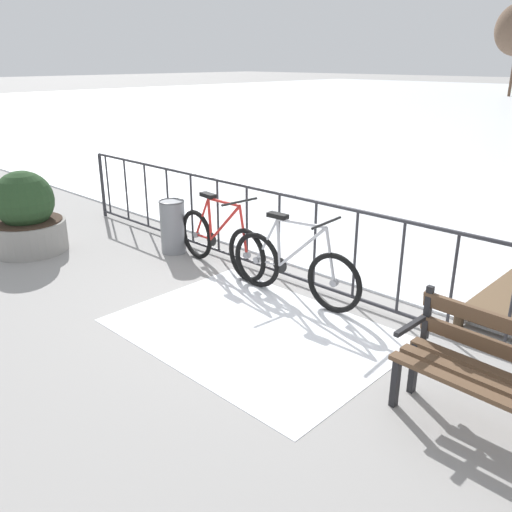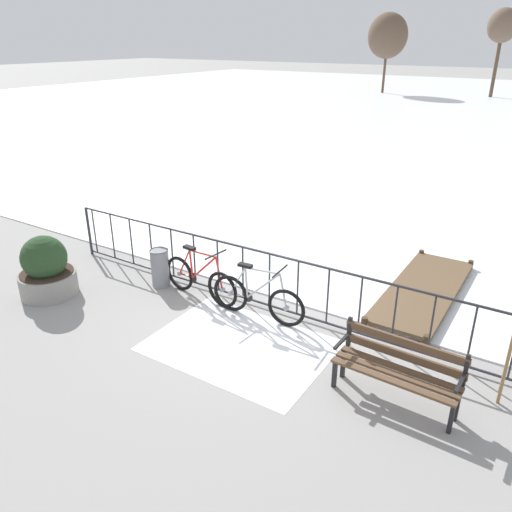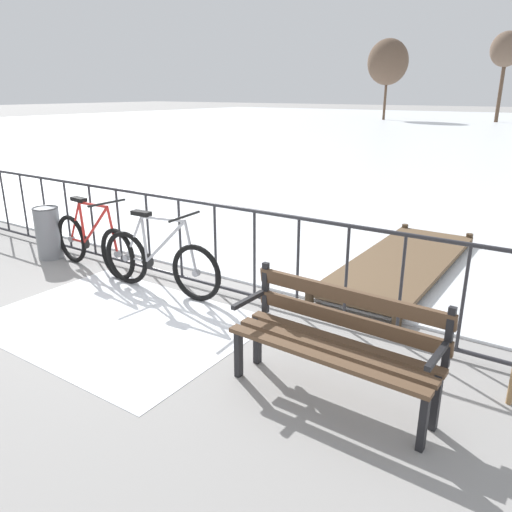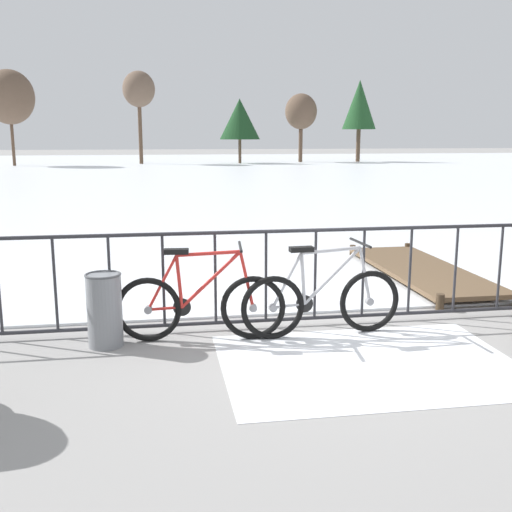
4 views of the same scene
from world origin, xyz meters
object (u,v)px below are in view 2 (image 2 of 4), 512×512
planter_with_shrub (46,270)px  trash_bin (160,268)px  bicycle_near_railing (200,279)px  park_bench (398,366)px  bicycle_second (257,298)px

planter_with_shrub → trash_bin: 2.02m
planter_with_shrub → bicycle_near_railing: bearing=29.4°
bicycle_near_railing → park_bench: size_ratio=1.06×
trash_bin → bicycle_near_railing: bearing=1.0°
bicycle_near_railing → trash_bin: 0.94m
park_bench → bicycle_near_railing: bearing=168.0°
trash_bin → planter_with_shrub: bearing=-137.9°
bicycle_second → planter_with_shrub: (-3.68, -1.32, 0.12)m
bicycle_near_railing → trash_bin: (-0.94, -0.02, 0.00)m
bicycle_second → park_bench: size_ratio=1.06×
bicycle_near_railing → trash_bin: bearing=-179.0°
bicycle_near_railing → trash_bin: size_ratio=2.33×
bicycle_near_railing → park_bench: bearing=-12.0°
trash_bin → bicycle_second: bearing=-0.9°
bicycle_near_railing → planter_with_shrub: size_ratio=1.52×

